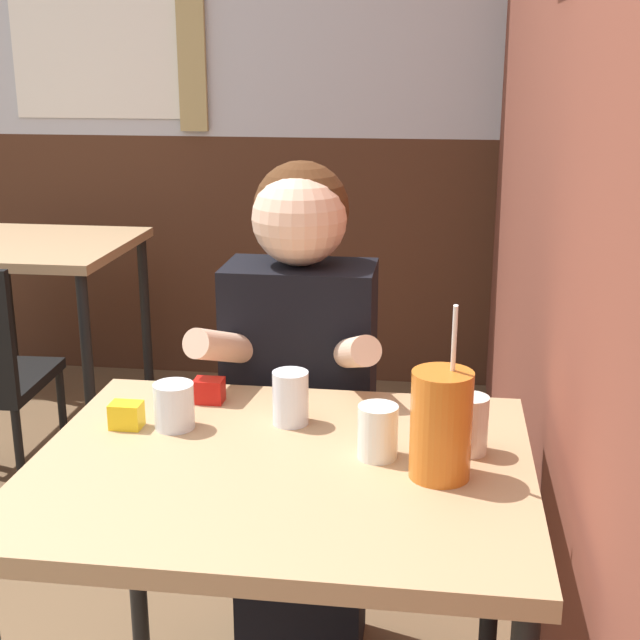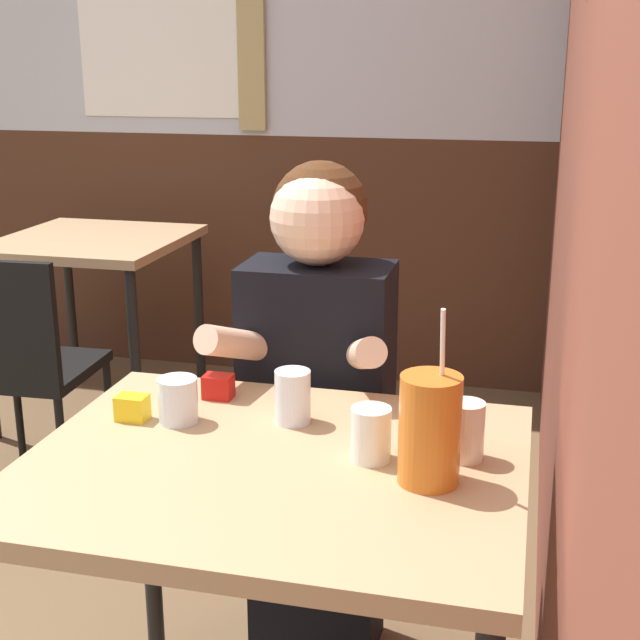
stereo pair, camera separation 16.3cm
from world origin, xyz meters
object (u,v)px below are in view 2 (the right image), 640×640
Objects in this scene: main_table at (274,501)px; background_table at (94,260)px; chair_near_window at (20,358)px; person_seated at (317,405)px; cocktail_pitcher at (430,429)px.

main_table and background_table have the same top height.
chair_near_window is at bearing -83.49° from background_table.
background_table is at bearing 134.42° from person_seated.
background_table is (-1.27, 1.76, -0.01)m from main_table.
background_table is 0.90× the size of chair_near_window.
chair_near_window is 1.86m from cocktail_pitcher.
main_table is 0.33m from cocktail_pitcher.
background_table is 0.62× the size of person_seated.
person_seated is at bearing 121.36° from cocktail_pitcher.
person_seated is 3.97× the size of cocktail_pitcher.
main_table is 2.17m from background_table.
chair_near_window reaches higher than main_table.
main_table is at bearing 176.21° from cocktail_pitcher.
cocktail_pitcher is (0.28, -0.02, 0.18)m from main_table.
main_table is 1.05× the size of chair_near_window.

